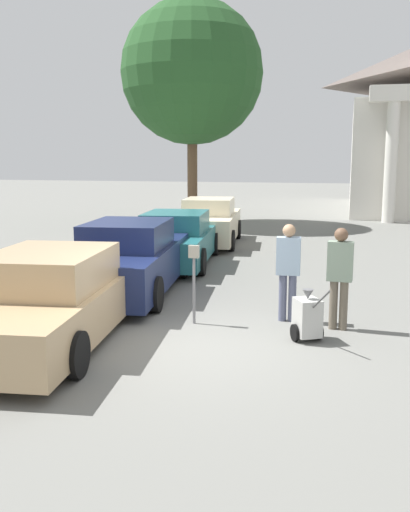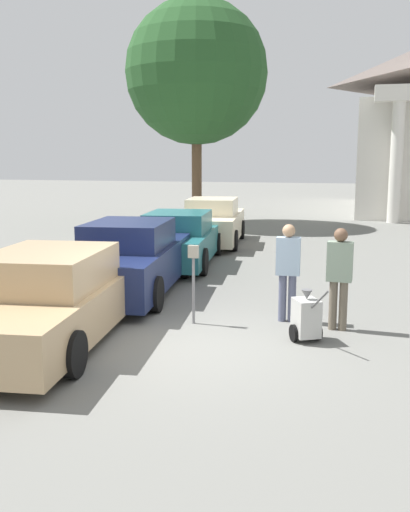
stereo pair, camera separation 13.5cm
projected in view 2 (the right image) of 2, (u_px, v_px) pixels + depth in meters
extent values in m
plane|color=slate|center=(189.00, 346.00, 8.91)|extent=(120.00, 120.00, 0.00)
cube|color=tan|center=(55.00, 305.00, 9.29)|extent=(2.51, 5.45, 0.71)
cube|color=tan|center=(48.00, 269.00, 8.98)|extent=(1.92, 2.39, 0.58)
cylinder|color=black|center=(43.00, 293.00, 11.05)|extent=(0.25, 0.66, 0.64)
cylinder|color=black|center=(137.00, 296.00, 10.79)|extent=(0.25, 0.66, 0.64)
cylinder|color=black|center=(74.00, 354.00, 7.61)|extent=(0.25, 0.66, 0.64)
cube|color=#19234C|center=(132.00, 264.00, 12.46)|extent=(2.41, 5.26, 0.83)
cube|color=#19234C|center=(129.00, 234.00, 12.14)|extent=(1.85, 2.31, 0.55)
cylinder|color=black|center=(114.00, 262.00, 14.17)|extent=(0.26, 0.71, 0.69)
cylinder|color=black|center=(185.00, 264.00, 13.92)|extent=(0.26, 0.71, 0.69)
cylinder|color=black|center=(66.00, 291.00, 11.09)|extent=(0.26, 0.71, 0.69)
cylinder|color=black|center=(156.00, 294.00, 10.84)|extent=(0.26, 0.71, 0.69)
cube|color=#23666B|center=(180.00, 244.00, 15.79)|extent=(2.37, 5.10, 0.73)
cube|color=#23666B|center=(178.00, 222.00, 15.49)|extent=(1.82, 2.24, 0.53)
cylinder|color=black|center=(161.00, 243.00, 17.44)|extent=(0.26, 0.71, 0.70)
cylinder|color=black|center=(218.00, 244.00, 17.19)|extent=(0.26, 0.71, 0.70)
cylinder|color=black|center=(135.00, 260.00, 14.46)|extent=(0.26, 0.71, 0.70)
cylinder|color=black|center=(203.00, 262.00, 14.22)|extent=(0.26, 0.71, 0.70)
cube|color=beige|center=(213.00, 226.00, 19.40)|extent=(2.31, 4.82, 0.85)
cube|color=beige|center=(212.00, 206.00, 19.11)|extent=(1.78, 2.12, 0.54)
cylinder|color=black|center=(195.00, 229.00, 20.98)|extent=(0.26, 0.69, 0.67)
cylinder|color=black|center=(242.00, 229.00, 20.73)|extent=(0.26, 0.69, 0.67)
cylinder|color=black|center=(180.00, 240.00, 18.17)|extent=(0.26, 0.69, 0.67)
cylinder|color=black|center=(235.00, 241.00, 17.92)|extent=(0.26, 0.69, 0.67)
cylinder|color=slate|center=(194.00, 291.00, 10.04)|extent=(0.05, 0.05, 1.19)
cube|color=gray|center=(193.00, 252.00, 9.92)|extent=(0.18, 0.09, 0.22)
cylinder|color=#515670|center=(292.00, 298.00, 10.20)|extent=(0.14, 0.14, 0.85)
cylinder|color=#515670|center=(282.00, 298.00, 10.23)|extent=(0.14, 0.14, 0.85)
cube|color=#99B2CC|center=(288.00, 256.00, 10.09)|extent=(0.43, 0.23, 0.68)
sphere|color=tan|center=(289.00, 231.00, 10.01)|extent=(0.23, 0.23, 0.23)
cylinder|color=#665B4C|center=(343.00, 306.00, 9.68)|extent=(0.14, 0.14, 0.85)
cylinder|color=#665B4C|center=(333.00, 305.00, 9.73)|extent=(0.14, 0.14, 0.85)
cube|color=gray|center=(340.00, 262.00, 9.57)|extent=(0.44, 0.25, 0.67)
sphere|color=brown|center=(341.00, 235.00, 9.50)|extent=(0.23, 0.23, 0.23)
cube|color=#B2B2AD|center=(306.00, 318.00, 9.12)|extent=(0.52, 0.56, 0.60)
cone|color=#59595B|center=(307.00, 295.00, 9.06)|extent=(0.18, 0.18, 0.16)
cylinder|color=#4C4C4C|center=(319.00, 300.00, 8.60)|extent=(0.30, 0.54, 0.43)
cylinder|color=black|center=(293.00, 333.00, 9.12)|extent=(0.17, 0.27, 0.28)
cylinder|color=black|center=(318.00, 331.00, 9.21)|extent=(0.17, 0.27, 0.28)
cylinder|color=silver|center=(396.00, 163.00, 25.40)|extent=(0.56, 0.56, 5.35)
cylinder|color=brown|center=(197.00, 180.00, 25.16)|extent=(0.44, 0.44, 3.92)
sphere|color=#234C23|center=(196.00, 72.00, 24.38)|extent=(6.12, 6.12, 6.12)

